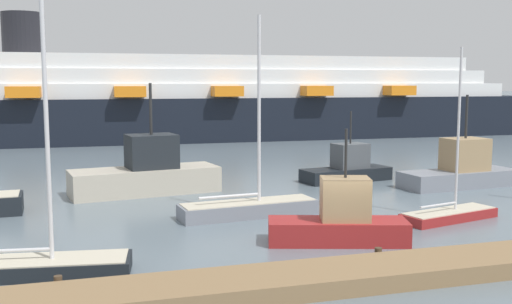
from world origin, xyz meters
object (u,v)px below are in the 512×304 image
at_px(sailboat_1, 449,213).
at_px(fishing_boat_3, 147,173).
at_px(sailboat_3, 249,206).
at_px(fishing_boat_0, 461,170).
at_px(sailboat_2, 37,262).
at_px(fishing_boat_2, 347,168).
at_px(fishing_boat_1, 340,221).
at_px(cruise_ship, 171,101).

bearing_deg(sailboat_1, fishing_boat_3, 125.88).
height_order(sailboat_3, fishing_boat_0, sailboat_3).
distance_m(sailboat_2, fishing_boat_2, 22.04).
distance_m(sailboat_3, fishing_boat_2, 11.46).
xyz_separation_m(sailboat_2, fishing_boat_1, (10.83, 0.74, 0.43)).
bearing_deg(sailboat_3, sailboat_1, -27.06).
distance_m(sailboat_1, fishing_boat_0, 9.23).
bearing_deg(sailboat_3, fishing_boat_1, -74.16).
relative_size(sailboat_2, sailboat_3, 1.11).
height_order(sailboat_3, fishing_boat_3, sailboat_3).
height_order(sailboat_2, fishing_boat_3, sailboat_2).
relative_size(sailboat_2, fishing_boat_0, 1.36).
relative_size(sailboat_2, fishing_boat_2, 1.70).
xyz_separation_m(sailboat_2, fishing_boat_0, (22.80, 10.03, 0.52)).
bearing_deg(fishing_boat_2, fishing_boat_3, 173.27).
relative_size(fishing_boat_1, cruise_ship, 0.07).
distance_m(fishing_boat_1, cruise_ship, 43.22).
bearing_deg(fishing_boat_1, cruise_ship, 107.14).
bearing_deg(fishing_boat_3, cruise_ship, 70.60).
height_order(sailboat_1, sailboat_2, sailboat_2).
distance_m(sailboat_1, fishing_boat_1, 6.60).
bearing_deg(sailboat_1, fishing_boat_1, -175.67).
bearing_deg(fishing_boat_0, fishing_boat_2, 141.08).
relative_size(fishing_boat_0, fishing_boat_1, 1.34).
distance_m(sailboat_2, sailboat_3, 10.63).
relative_size(sailboat_1, fishing_boat_3, 0.92).
bearing_deg(sailboat_2, fishing_boat_3, 77.69).
height_order(sailboat_1, fishing_boat_0, sailboat_1).
xyz_separation_m(sailboat_1, fishing_boat_2, (0.17, 10.91, 0.46)).
xyz_separation_m(fishing_boat_2, fishing_boat_3, (-12.39, -0.61, 0.30)).
bearing_deg(fishing_boat_2, fishing_boat_0, -43.20).
height_order(sailboat_1, fishing_boat_1, sailboat_1).
height_order(sailboat_2, fishing_boat_1, sailboat_2).
bearing_deg(fishing_boat_3, sailboat_3, -69.77).
bearing_deg(fishing_boat_0, fishing_boat_3, 164.98).
relative_size(sailboat_1, cruise_ship, 0.09).
relative_size(fishing_boat_0, fishing_boat_3, 0.89).
bearing_deg(fishing_boat_0, fishing_boat_1, -147.47).
distance_m(fishing_boat_2, fishing_boat_3, 12.41).
distance_m(sailboat_1, fishing_boat_2, 10.93).
bearing_deg(fishing_boat_3, fishing_boat_2, -5.74).
relative_size(fishing_boat_3, cruise_ship, 0.10).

